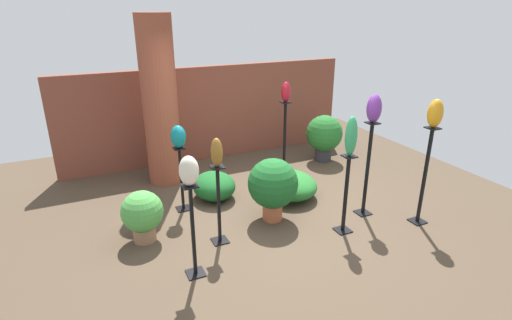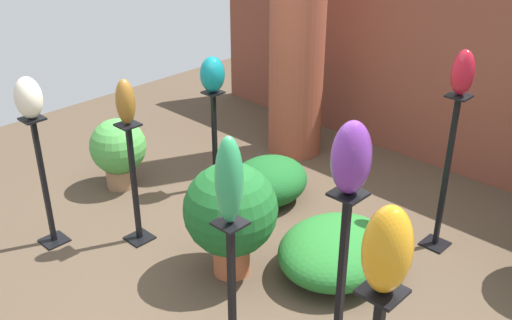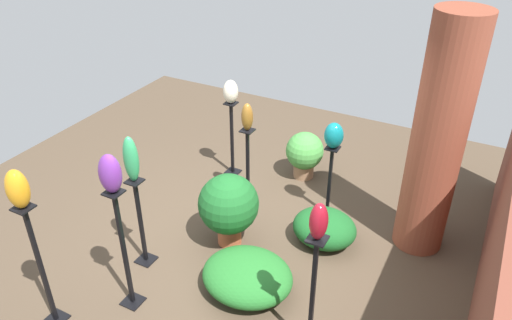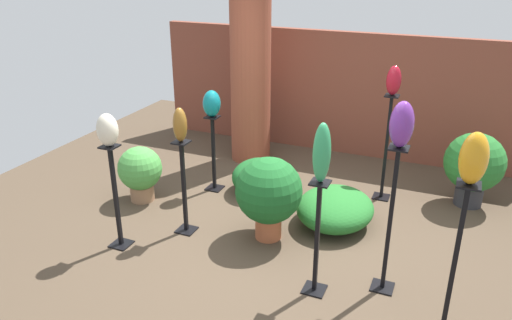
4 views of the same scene
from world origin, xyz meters
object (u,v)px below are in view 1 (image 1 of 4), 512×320
Objects in this scene: art_vase_teal at (178,137)px; art_vase_ivory at (189,171)px; pedestal_bronze at (219,209)px; art_vase_violet at (374,108)px; art_vase_bronze at (217,152)px; potted_plant_near_pillar at (324,135)px; pedestal_jade at (345,198)px; potted_plant_back_center at (273,185)px; pedestal_amber at (424,180)px; pedestal_teal at (182,182)px; art_vase_jade at (351,136)px; art_vase_ruby at (286,92)px; pedestal_violet at (367,173)px; brick_pillar at (160,103)px; potted_plant_front_left at (142,214)px; pedestal_ruby at (285,141)px; art_vase_amber at (435,113)px; pedestal_ivory at (193,235)px.

art_vase_ivory is at bearing -100.37° from art_vase_teal.
art_vase_violet reaches higher than pedestal_bronze.
art_vase_ivory is (-2.63, -0.33, -0.30)m from art_vase_violet.
art_vase_bronze is 0.40× the size of potted_plant_near_pillar.
potted_plant_back_center is at bearing 136.52° from pedestal_jade.
potted_plant_back_center is (-1.81, 0.92, -0.10)m from pedestal_amber.
art_vase_jade is (1.78, -1.50, 0.90)m from pedestal_teal.
art_vase_ivory is 3.15m from art_vase_ruby.
art_vase_ivory is at bearing -133.12° from pedestal_bronze.
pedestal_violet is 0.94m from art_vase_jade.
brick_pillar is at bearing 123.85° from pedestal_jade.
art_vase_ivory is 0.35× the size of potted_plant_back_center.
art_vase_ivory is 0.95× the size of art_vase_ruby.
art_vase_violet is 3.30m from potted_plant_front_left.
art_vase_bronze is at bearing 175.26° from art_vase_violet.
potted_plant_near_pillar is at bearing 62.13° from art_vase_jade.
pedestal_ruby is 1.70m from potted_plant_back_center.
art_vase_ruby is at bearing 16.17° from pedestal_teal.
art_vase_ivory reaches higher than pedestal_ruby.
art_vase_ivory is at bearing 176.66° from pedestal_amber.
pedestal_amber is at bearing -44.13° from pedestal_violet.
pedestal_jade is at bearing -19.79° from potted_plant_front_left.
art_vase_ruby is 1.39m from potted_plant_near_pillar.
pedestal_violet is 2.69× the size of art_vase_jade.
pedestal_amber is 3.74m from potted_plant_front_left.
pedestal_violet is at bearing 26.12° from pedestal_jade.
pedestal_amber is at bearing -44.13° from art_vase_violet.
art_vase_bronze is 0.52× the size of potted_plant_front_left.
pedestal_violet is 2.24m from art_vase_bronze.
art_vase_jade is (1.78, -1.50, 0.20)m from art_vase_teal.
art_vase_bronze is 2.80m from art_vase_amber.
art_vase_violet is 1.19× the size of art_vase_ivory.
pedestal_violet is at bearing -11.43° from potted_plant_front_left.
art_vase_violet is 0.75m from art_vase_amber.
art_vase_amber is (2.87, -2.88, 0.19)m from brick_pillar.
potted_plant_near_pillar is at bearing 12.78° from pedestal_ruby.
art_vase_jade reaches higher than pedestal_ivory.
pedestal_jade is at bearing -153.88° from pedestal_violet.
art_vase_ivory is at bearing -67.67° from potted_plant_front_left.
potted_plant_near_pillar is (3.01, 0.81, -0.61)m from art_vase_teal.
pedestal_ivory is at bearing -151.32° from potted_plant_back_center.
art_vase_bronze is at bearing 165.43° from pedestal_amber.
pedestal_bronze is 2.93× the size of art_vase_bronze.
pedestal_teal is 1.08× the size of potted_plant_back_center.
brick_pillar is 1.16m from art_vase_teal.
art_vase_jade is at bearing -117.87° from potted_plant_near_pillar.
pedestal_amber is (2.88, -1.75, 0.20)m from pedestal_teal.
art_vase_amber is (0.54, -0.52, 0.93)m from pedestal_violet.
art_vase_ivory reaches higher than pedestal_violet.
pedestal_jade is at bearing 167.39° from art_vase_amber.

